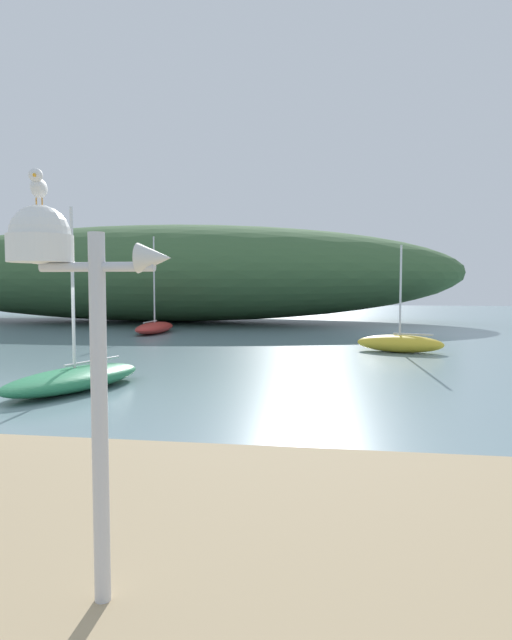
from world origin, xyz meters
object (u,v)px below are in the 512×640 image
object	(u,v)px
seagull_on_radar	(38,185)
sailboat_east_reach	(400,343)
mast_structure	(62,281)
sailboat_by_sandbar	(75,378)
sailboat_far_left	(155,327)

from	to	relation	value
seagull_on_radar	sailboat_east_reach	bearing A→B (deg)	75.53
mast_structure	sailboat_by_sandbar	bearing A→B (deg)	116.85
mast_structure	seagull_on_radar	size ratio (longest dim) A/B	8.65
mast_structure	sailboat_far_left	world-z (taller)	sailboat_far_left
sailboat_far_left	seagull_on_radar	bearing A→B (deg)	-72.61
seagull_on_radar	sailboat_far_left	xyz separation A→B (m)	(-7.48, 23.89, -2.95)
seagull_on_radar	sailboat_far_left	world-z (taller)	sailboat_far_left
sailboat_east_reach	mast_structure	bearing A→B (deg)	-104.01
sailboat_far_left	sailboat_east_reach	bearing A→B (deg)	-28.33
sailboat_far_left	sailboat_by_sandbar	xyz separation A→B (m)	(3.32, -15.34, -0.03)
mast_structure	seagull_on_radar	world-z (taller)	seagull_on_radar
mast_structure	sailboat_east_reach	size ratio (longest dim) A/B	0.72
mast_structure	sailboat_far_left	bearing A→B (deg)	107.74
seagull_on_radar	sailboat_by_sandbar	distance (m)	9.96
sailboat_far_left	sailboat_east_reach	size ratio (longest dim) A/B	1.26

